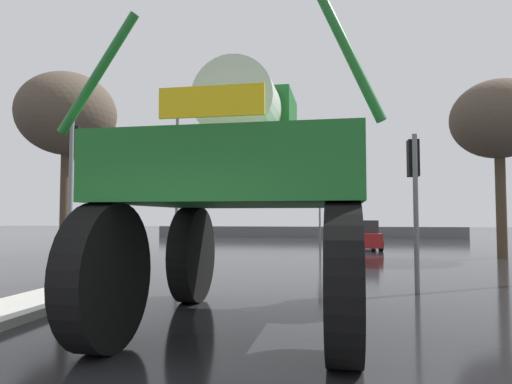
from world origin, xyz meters
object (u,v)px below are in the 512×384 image
bare_tree_left (67,115)px  bare_tree_right (499,120)px  traffic_signal_near_right (414,177)px  traffic_signal_near_left (75,166)px  streetlight_far_left (180,172)px  sedan_ahead (360,236)px  oversize_sprayer (247,191)px  traffic_signal_far_left (320,204)px

bare_tree_left → bare_tree_right: bearing=9.3°
traffic_signal_near_right → traffic_signal_near_left: bearing=-179.9°
traffic_signal_near_left → bare_tree_right: size_ratio=0.55×
streetlight_far_left → bare_tree_left: (-2.72, -6.56, 1.80)m
traffic_signal_near_right → sedan_ahead: bearing=91.2°
traffic_signal_near_left → bare_tree_right: (13.48, 9.57, 2.74)m
traffic_signal_near_right → bare_tree_left: bearing=152.4°
oversize_sprayer → bare_tree_left: bare_tree_left is taller
traffic_signal_near_right → bare_tree_right: bearing=61.7°
traffic_signal_near_left → traffic_signal_near_right: size_ratio=1.16×
sedan_ahead → traffic_signal_near_left: (-8.04, -13.91, 2.29)m
bare_tree_left → traffic_signal_near_right: bearing=-27.6°
sedan_ahead → traffic_signal_near_right: 14.03m
traffic_signal_near_left → traffic_signal_near_right: (8.33, 0.01, -0.41)m
streetlight_far_left → bare_tree_right: size_ratio=1.00×
traffic_signal_far_left → traffic_signal_near_right: bearing=-81.4°
oversize_sprayer → traffic_signal_near_right: bearing=-39.6°
traffic_signal_near_left → traffic_signal_far_left: 17.04m
bare_tree_left → bare_tree_right: size_ratio=1.03×
streetlight_far_left → bare_tree_right: (15.11, -3.63, 1.60)m
traffic_signal_far_left → streetlight_far_left: 8.21m
oversize_sprayer → traffic_signal_far_left: (0.77, 19.62, 0.35)m
oversize_sprayer → bare_tree_right: (8.34, 13.22, 3.64)m
sedan_ahead → traffic_signal_far_left: 3.44m
traffic_signal_near_left → bare_tree_right: 16.76m
traffic_signal_near_right → oversize_sprayer: bearing=-131.1°
sedan_ahead → traffic_signal_far_left: size_ratio=1.23×
sedan_ahead → bare_tree_left: (-12.40, -7.27, 5.23)m
oversize_sprayer → streetlight_far_left: bearing=23.4°
oversize_sprayer → streetlight_far_left: (-6.77, 16.84, 2.04)m
traffic_signal_near_left → traffic_signal_far_left: (5.91, 15.97, -0.54)m
streetlight_far_left → bare_tree_left: bare_tree_left is taller
oversize_sprayer → bare_tree_left: bearing=44.2°
oversize_sprayer → bare_tree_right: bare_tree_right is taller
oversize_sprayer → traffic_signal_near_left: oversize_sprayer is taller
sedan_ahead → bare_tree_right: bearing=-130.8°
traffic_signal_near_left → bare_tree_right: bare_tree_right is taller
traffic_signal_near_left → traffic_signal_near_right: traffic_signal_near_left is taller
traffic_signal_near_right → bare_tree_left: size_ratio=0.46×
oversize_sprayer → sedan_ahead: size_ratio=1.30×
oversize_sprayer → traffic_signal_far_left: oversize_sprayer is taller
sedan_ahead → bare_tree_right: size_ratio=0.56×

